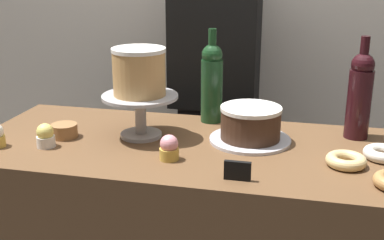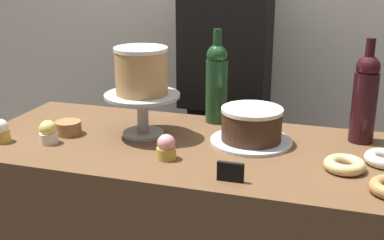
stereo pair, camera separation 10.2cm
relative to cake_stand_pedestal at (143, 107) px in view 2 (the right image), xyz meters
name	(u,v)px [view 2 (the right image)]	position (x,y,z in m)	size (l,w,h in m)	color
cake_stand_pedestal	(143,107)	(0.00, 0.00, 0.00)	(0.24, 0.24, 0.14)	#B2B2B7
white_layer_cake	(141,71)	(0.00, 0.00, 0.12)	(0.17, 0.17, 0.15)	tan
silver_serving_platter	(251,141)	(0.35, 0.04, -0.09)	(0.26, 0.26, 0.01)	silver
chocolate_round_cake	(252,124)	(0.35, 0.04, -0.03)	(0.19, 0.19, 0.10)	#3D2619
wine_bottle_green	(217,82)	(0.19, 0.21, 0.05)	(0.08, 0.08, 0.33)	#193D1E
wine_bottle_dark_red	(365,97)	(0.67, 0.15, 0.05)	(0.08, 0.08, 0.33)	black
cupcake_strawberry	(166,147)	(0.14, -0.17, -0.06)	(0.06, 0.06, 0.07)	gold
cupcake_vanilla	(1,131)	(-0.40, -0.19, -0.06)	(0.06, 0.06, 0.07)	gold
cupcake_lemon	(48,133)	(-0.25, -0.16, -0.06)	(0.06, 0.06, 0.07)	white
donut_glazed	(345,165)	(0.63, -0.10, -0.08)	(0.11, 0.11, 0.03)	#E0C17F
cookie_stack	(68,128)	(-0.24, -0.06, -0.07)	(0.08, 0.08, 0.04)	olive
price_sign_chalkboard	(230,172)	(0.35, -0.26, -0.07)	(0.07, 0.01, 0.05)	black
barista_figure	(224,107)	(0.13, 0.59, -0.15)	(0.36, 0.22, 1.60)	black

